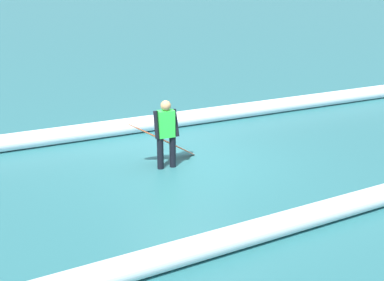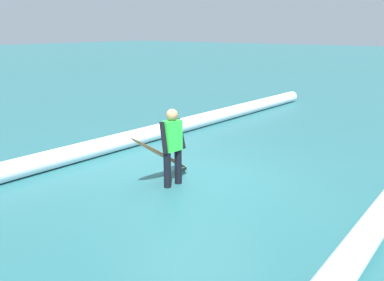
% 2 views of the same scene
% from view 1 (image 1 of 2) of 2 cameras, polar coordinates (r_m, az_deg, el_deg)
% --- Properties ---
extents(ground_plane, '(140.52, 140.52, 0.00)m').
position_cam_1_polar(ground_plane, '(11.76, -0.58, -2.33)').
color(ground_plane, '#276368').
extents(surfer, '(0.52, 0.26, 1.48)m').
position_cam_1_polar(surfer, '(11.20, -2.78, 1.06)').
color(surfer, black).
rests_on(surfer, ground_plane).
extents(surfboard, '(1.81, 0.46, 1.11)m').
position_cam_1_polar(surfboard, '(11.57, -3.28, 0.13)').
color(surfboard, '#E55926').
rests_on(surfboard, ground_plane).
extents(wave_crest_foreground, '(22.55, 1.72, 0.41)m').
position_cam_1_polar(wave_crest_foreground, '(13.37, -12.44, 0.75)').
color(wave_crest_foreground, white).
rests_on(wave_crest_foreground, ground_plane).
extents(wave_crest_midground, '(25.30, 0.53, 0.39)m').
position_cam_1_polar(wave_crest_midground, '(10.00, 18.28, -6.01)').
color(wave_crest_midground, silver).
rests_on(wave_crest_midground, ground_plane).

